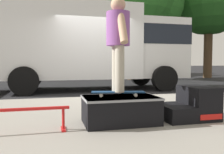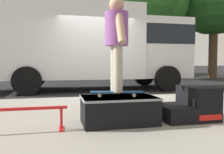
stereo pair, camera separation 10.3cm
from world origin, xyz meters
name	(u,v)px [view 1 (the left image)]	position (x,y,z in m)	size (l,w,h in m)	color
ground_plane	(102,98)	(0.00, 0.00, 0.00)	(140.00, 140.00, 0.00)	black
sidewalk_slab	(139,120)	(0.00, -3.00, 0.06)	(50.00, 5.00, 0.12)	gray
skate_box	(120,109)	(-0.42, -3.35, 0.33)	(1.08, 0.69, 0.39)	black
kicker_ramp	(191,105)	(0.74, -3.35, 0.33)	(0.83, 0.67, 0.51)	black
grind_rail	(0,114)	(-2.01, -3.48, 0.36)	(1.70, 0.28, 0.31)	red
skateboard	(118,92)	(-0.44, -3.29, 0.57)	(0.80, 0.35, 0.07)	navy
skater_kid	(118,35)	(-0.44, -3.29, 1.41)	(0.34, 0.73, 1.41)	#B7AD99
box_truck	(94,44)	(0.17, 2.20, 1.70)	(6.91, 2.63, 3.05)	white
house_behind	(38,26)	(-2.52, 15.54, 4.24)	(9.54, 8.23, 8.40)	silver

